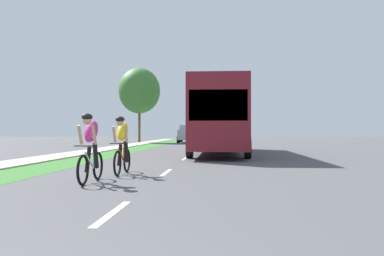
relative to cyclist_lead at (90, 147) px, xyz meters
name	(u,v)px	position (x,y,z in m)	size (l,w,h in m)	color
ground_plane	(192,153)	(1.42, 12.38, -0.81)	(120.00, 120.00, 0.00)	#4C4C4F
grass_verge	(117,153)	(-2.73, 12.38, -0.81)	(1.86, 70.00, 0.01)	#38722D
sidewalk_concrete	(85,152)	(-4.49, 12.38, -0.81)	(1.65, 70.00, 0.10)	#B2ADA3
lane_markings_center	(197,149)	(1.42, 16.38, -0.81)	(0.12, 52.20, 0.01)	white
cyclist_lead	(90,147)	(0.00, 0.00, 0.00)	(0.42, 1.72, 1.58)	black
cyclist_trailing	(122,145)	(0.28, 1.79, 0.00)	(0.42, 1.72, 1.58)	black
bus_maroon	(219,116)	(2.87, 12.03, 1.17)	(2.78, 11.60, 3.48)	maroon
suv_silver	(189,133)	(-0.32, 31.61, 0.14)	(2.15, 4.70, 1.79)	#A5A8AD
pickup_dark_green	(218,134)	(2.63, 40.59, 0.02)	(2.22, 5.10, 1.64)	#194C2D
street_tree_far	(139,91)	(-5.44, 31.31, 4.55)	(4.28, 4.28, 7.72)	brown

